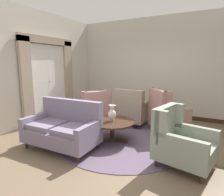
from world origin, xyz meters
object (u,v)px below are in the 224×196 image
armchair_beside_settee (94,110)px  armchair_near_sideboard (180,141)px  armchair_far_left (166,114)px  coffee_table (112,124)px  armchair_foreground_right (132,110)px  porcelain_vase (112,114)px  settee (63,128)px

armchair_beside_settee → armchair_near_sideboard: 2.77m
armchair_beside_settee → armchair_far_left: bearing=132.1°
armchair_near_sideboard → armchair_beside_settee: bearing=76.6°
coffee_table → armchair_near_sideboard: size_ratio=0.97×
armchair_foreground_right → armchair_beside_settee: size_ratio=0.91×
armchair_beside_settee → armchair_foreground_right: bearing=148.0°
armchair_foreground_right → armchair_near_sideboard: size_ratio=1.02×
armchair_near_sideboard → porcelain_vase: bearing=87.2°
settee → armchair_far_left: armchair_far_left is taller
armchair_far_left → armchair_near_sideboard: armchair_far_left is taller
settee → armchair_near_sideboard: 2.25m
coffee_table → porcelain_vase: size_ratio=2.73×
settee → armchair_near_sideboard: armchair_near_sideboard is taller
armchair_foreground_right → coffee_table: bearing=92.3°
porcelain_vase → settee: settee is taller
porcelain_vase → settee: (-0.70, -0.79, -0.21)m
armchair_foreground_right → armchair_beside_settee: armchair_foreground_right is taller
porcelain_vase → armchair_far_left: size_ratio=0.33×
armchair_foreground_right → armchair_beside_settee: (-0.97, -0.47, -0.01)m
armchair_foreground_right → porcelain_vase: bearing=91.7°
armchair_beside_settee → armchair_near_sideboard: size_ratio=1.12×
porcelain_vase → armchair_foreground_right: bearing=92.2°
settee → armchair_beside_settee: (-0.32, 1.56, 0.02)m
porcelain_vase → armchair_foreground_right: (-0.05, 1.24, -0.18)m
armchair_foreground_right → armchair_near_sideboard: 2.24m
settee → armchair_beside_settee: bearing=99.8°
armchair_foreground_right → armchair_near_sideboard: armchair_foreground_right is taller
armchair_beside_settee → settee: bearing=43.6°
armchair_beside_settee → armchair_near_sideboard: bearing=97.9°
armchair_beside_settee → armchair_near_sideboard: armchair_near_sideboard is taller
porcelain_vase → armchair_foreground_right: armchair_foreground_right is taller
settee → coffee_table: bearing=45.4°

